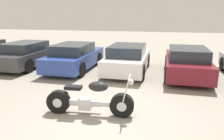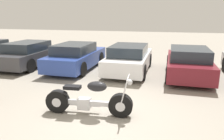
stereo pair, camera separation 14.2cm
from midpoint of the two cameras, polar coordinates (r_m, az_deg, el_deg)
The scene contains 6 objects.
ground_plane at distance 5.96m, azimuth -2.49°, elevation -11.78°, with size 60.00×60.00×0.00m, color gray.
motorcycle at distance 5.90m, azimuth -5.74°, elevation -7.70°, with size 2.37×0.62×1.10m.
parked_car_dark_grey at distance 12.14m, azimuth -20.26°, elevation 3.91°, with size 1.80×4.12×1.28m.
parked_car_blue at distance 10.83m, azimuth -8.96°, elevation 3.47°, with size 1.80×4.12×1.28m.
parked_car_white at distance 10.25m, azimuth 4.94°, elevation 2.98°, with size 1.80×4.12×1.28m.
parked_car_maroon at distance 9.94m, azimuth 19.69°, elevation 1.84°, with size 1.80×4.12×1.28m.
Camera 2 is at (1.68, -5.09, 2.61)m, focal length 35.00 mm.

